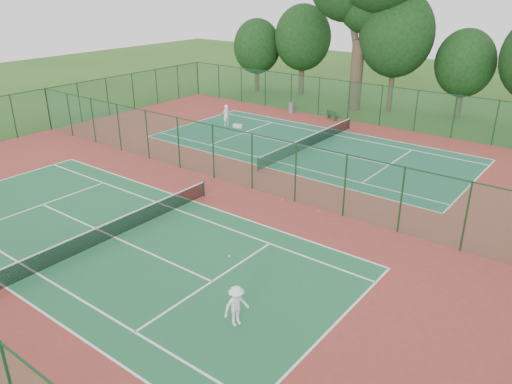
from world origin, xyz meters
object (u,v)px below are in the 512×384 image
at_px(trash_bin, 291,108).
at_px(kit_bag, 238,126).
at_px(player_far, 226,115).
at_px(bench, 332,115).
at_px(player_near, 236,306).

bearing_deg(trash_bin, kit_bag, -95.40).
bearing_deg(player_far, bench, 139.55).
relative_size(trash_bin, kit_bag, 1.19).
bearing_deg(player_near, player_far, 60.26).
height_order(player_near, bench, player_near).
bearing_deg(kit_bag, player_near, -66.10).
distance_m(player_far, kit_bag, 1.51).
xyz_separation_m(player_far, trash_bin, (1.99, 7.18, -0.43)).
height_order(bench, kit_bag, bench).
height_order(player_far, kit_bag, player_far).
height_order(player_far, bench, player_far).
relative_size(player_near, kit_bag, 1.98).
xyz_separation_m(trash_bin, bench, (4.38, 0.11, -0.06)).
relative_size(player_near, bench, 1.18).
bearing_deg(player_far, trash_bin, 165.22).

